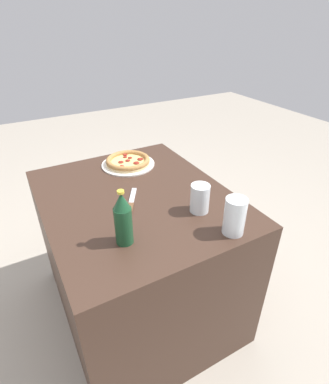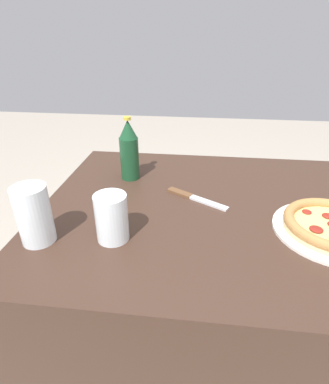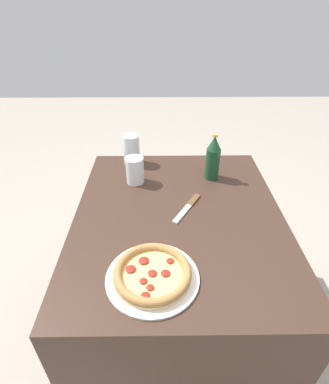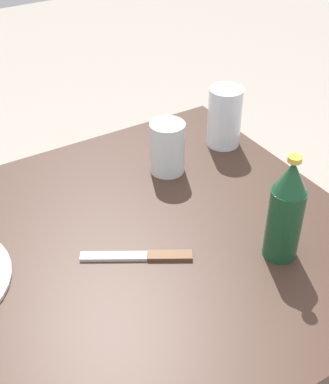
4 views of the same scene
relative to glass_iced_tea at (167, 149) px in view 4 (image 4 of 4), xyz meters
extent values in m
cube|color=#3D281E|center=(0.24, 0.19, -0.43)|extent=(1.01, 0.83, 0.75)
cylinder|color=white|center=(0.00, 0.00, 0.00)|extent=(0.08, 0.08, 0.12)
cylinder|color=#935123|center=(0.00, 0.00, -0.01)|extent=(0.07, 0.07, 0.10)
cylinder|color=white|center=(-0.18, -0.03, 0.02)|extent=(0.08, 0.08, 0.15)
cylinder|color=#F4A323|center=(-0.18, -0.03, 0.00)|extent=(0.07, 0.07, 0.10)
cylinder|color=#194728|center=(-0.03, 0.36, 0.02)|extent=(0.07, 0.07, 0.15)
cone|color=#194728|center=(-0.03, 0.36, 0.12)|extent=(0.06, 0.06, 0.06)
cylinder|color=gold|center=(-0.03, 0.36, 0.16)|extent=(0.02, 0.02, 0.01)
cube|color=brown|center=(0.15, 0.26, -0.06)|extent=(0.09, 0.07, 0.01)
cube|color=silver|center=(0.24, 0.20, -0.06)|extent=(0.12, 0.08, 0.01)
camera|label=1|loc=(-0.85, 0.64, 0.67)|focal=28.00mm
camera|label=2|loc=(0.20, -0.60, 0.41)|focal=28.00mm
camera|label=3|loc=(1.18, 0.12, 0.69)|focal=28.00mm
camera|label=4|loc=(0.55, 0.89, 0.65)|focal=50.00mm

